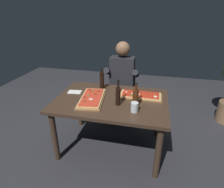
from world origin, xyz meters
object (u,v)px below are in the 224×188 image
object	(u,v)px
dining_table	(111,106)
pizza_rectangular_front	(141,96)
wine_bottle_dark	(102,80)
tumbler_near_camera	(134,108)
seated_diner	(122,79)
oil_bottle_amber	(136,97)
pizza_rectangular_left	(92,98)
diner_chair	(123,91)
vinegar_bottle_green	(118,96)

from	to	relation	value
dining_table	pizza_rectangular_front	world-z (taller)	pizza_rectangular_front
dining_table	wine_bottle_dark	size ratio (longest dim) A/B	4.66
tumbler_near_camera	seated_diner	xyz separation A→B (m)	(-0.32, 0.97, -0.05)
seated_diner	dining_table	bearing A→B (deg)	-90.26
oil_bottle_amber	dining_table	bearing A→B (deg)	162.54
pizza_rectangular_left	oil_bottle_amber	distance (m)	0.55
dining_table	pizza_rectangular_left	bearing A→B (deg)	-164.03
diner_chair	vinegar_bottle_green	bearing A→B (deg)	-83.67
pizza_rectangular_left	diner_chair	world-z (taller)	diner_chair
dining_table	oil_bottle_amber	world-z (taller)	oil_bottle_amber
pizza_rectangular_left	vinegar_bottle_green	distance (m)	0.36
wine_bottle_dark	tumbler_near_camera	size ratio (longest dim) A/B	2.73
tumbler_near_camera	diner_chair	bearing A→B (deg)	106.18
pizza_rectangular_left	seated_diner	world-z (taller)	seated_diner
diner_chair	pizza_rectangular_front	bearing A→B (deg)	-63.49
dining_table	vinegar_bottle_green	size ratio (longest dim) A/B	4.44
pizza_rectangular_left	diner_chair	size ratio (longest dim) A/B	0.71
diner_chair	wine_bottle_dark	bearing A→B (deg)	-111.03
vinegar_bottle_green	seated_diner	bearing A→B (deg)	97.21
vinegar_bottle_green	tumbler_near_camera	size ratio (longest dim) A/B	2.87
vinegar_bottle_green	wine_bottle_dark	bearing A→B (deg)	126.41
pizza_rectangular_left	tumbler_near_camera	distance (m)	0.58
oil_bottle_amber	vinegar_bottle_green	size ratio (longest dim) A/B	0.91
seated_diner	tumbler_near_camera	bearing A→B (deg)	-71.94
vinegar_bottle_green	pizza_rectangular_front	bearing A→B (deg)	48.09
pizza_rectangular_front	wine_bottle_dark	world-z (taller)	wine_bottle_dark
oil_bottle_amber	vinegar_bottle_green	xyz separation A→B (m)	(-0.20, -0.02, 0.01)
wine_bottle_dark	vinegar_bottle_green	bearing A→B (deg)	-53.59
diner_chair	dining_table	bearing A→B (deg)	-90.22
pizza_rectangular_front	pizza_rectangular_left	world-z (taller)	same
wine_bottle_dark	seated_diner	xyz separation A→B (m)	(0.21, 0.42, -0.12)
oil_bottle_amber	tumbler_near_camera	bearing A→B (deg)	-87.36
tumbler_near_camera	vinegar_bottle_green	bearing A→B (deg)	150.76
dining_table	diner_chair	bearing A→B (deg)	89.78
tumbler_near_camera	diner_chair	size ratio (longest dim) A/B	0.13
pizza_rectangular_left	vinegar_bottle_green	world-z (taller)	vinegar_bottle_green
vinegar_bottle_green	diner_chair	world-z (taller)	vinegar_bottle_green
pizza_rectangular_front	vinegar_bottle_green	xyz separation A→B (m)	(-0.24, -0.27, 0.10)
oil_bottle_amber	tumbler_near_camera	distance (m)	0.15
dining_table	pizza_rectangular_left	xyz separation A→B (m)	(-0.23, -0.07, 0.12)
dining_table	tumbler_near_camera	bearing A→B (deg)	-36.44
vinegar_bottle_green	pizza_rectangular_left	bearing A→B (deg)	171.12
dining_table	seated_diner	bearing A→B (deg)	89.74
pizza_rectangular_left	wine_bottle_dark	xyz separation A→B (m)	(0.02, 0.38, 0.10)
vinegar_bottle_green	seated_diner	xyz separation A→B (m)	(-0.11, 0.86, -0.12)
oil_bottle_amber	seated_diner	world-z (taller)	seated_diner
pizza_rectangular_left	wine_bottle_dark	size ratio (longest dim) A/B	2.05
vinegar_bottle_green	diner_chair	size ratio (longest dim) A/B	0.36
pizza_rectangular_left	tumbler_near_camera	size ratio (longest dim) A/B	5.61
vinegar_bottle_green	tumbler_near_camera	bearing A→B (deg)	-29.24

